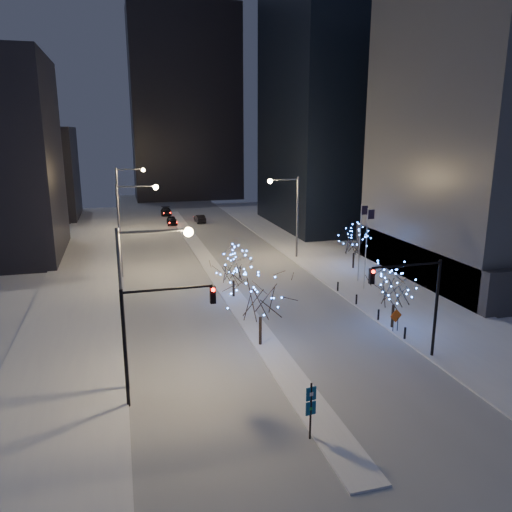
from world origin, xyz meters
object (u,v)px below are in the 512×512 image
object	(u,v)px
street_lamp_w_far	(125,191)
street_lamp_east	(290,206)
holiday_tree_plaza_near	(395,286)
wayfinding_sign	(311,405)
street_lamp_w_near	(140,286)
car_far	(166,211)
holiday_tree_median_near	(260,293)
car_near	(172,221)
holiday_tree_median_far	(233,266)
construction_sign	(396,318)
street_lamp_w_mid	(129,217)
traffic_signal_east	(417,294)
traffic_signal_west	(152,326)
car_mid	(200,219)
holiday_tree_plaza_far	(354,241)

from	to	relation	value
street_lamp_w_far	street_lamp_east	xyz separation A→B (m)	(19.02, -22.00, -0.05)
holiday_tree_plaza_near	wayfinding_sign	world-z (taller)	holiday_tree_plaza_near
street_lamp_w_near	holiday_tree_plaza_near	bearing A→B (deg)	12.58
car_far	holiday_tree_median_near	size ratio (longest dim) A/B	0.77
street_lamp_east	car_near	distance (m)	29.89
holiday_tree_median_far	construction_sign	size ratio (longest dim) A/B	2.71
street_lamp_w_mid	holiday_tree_median_near	world-z (taller)	street_lamp_w_mid
traffic_signal_east	wayfinding_sign	distance (m)	12.43
car_far	holiday_tree_median_near	world-z (taller)	holiday_tree_median_near
street_lamp_w_far	car_far	xyz separation A→B (m)	(7.44, 15.25, -5.81)
holiday_tree_median_far	traffic_signal_west	bearing A→B (deg)	-116.37
traffic_signal_east	holiday_tree_median_far	xyz separation A→B (m)	(-8.88, 16.14, -1.69)
traffic_signal_west	holiday_tree_plaza_near	xyz separation A→B (m)	(18.94, 6.34, -1.25)
traffic_signal_west	car_mid	xyz separation A→B (m)	(11.80, 57.71, -4.09)
car_mid	holiday_tree_plaza_near	world-z (taller)	holiday_tree_plaza_near
holiday_tree_plaza_near	wayfinding_sign	xyz separation A→B (m)	(-11.66, -12.01, -1.59)
street_lamp_w_mid	construction_sign	world-z (taller)	street_lamp_w_mid
street_lamp_w_far	car_near	size ratio (longest dim) A/B	2.46
car_near	holiday_tree_median_near	distance (m)	51.14
holiday_tree_median_near	holiday_tree_plaza_far	size ratio (longest dim) A/B	1.25
traffic_signal_west	car_mid	size ratio (longest dim) A/B	1.73
car_far	holiday_tree_median_far	xyz separation A→B (m)	(1.55, -50.12, 2.38)
traffic_signal_west	construction_sign	world-z (taller)	traffic_signal_west
street_lamp_east	street_lamp_w_far	bearing A→B (deg)	130.85
construction_sign	holiday_tree_plaza_far	bearing A→B (deg)	65.35
holiday_tree_median_far	car_far	bearing A→B (deg)	91.78
car_far	street_lamp_w_far	bearing A→B (deg)	-112.80
street_lamp_w_near	traffic_signal_east	distance (m)	17.99
street_lamp_w_mid	street_lamp_w_far	distance (m)	25.00
street_lamp_w_far	car_near	distance (m)	10.66
street_lamp_east	holiday_tree_plaza_far	bearing A→B (deg)	-51.27
street_lamp_w_mid	holiday_tree_median_near	size ratio (longest dim) A/B	1.63
car_mid	construction_sign	world-z (taller)	construction_sign
street_lamp_w_near	car_mid	distance (m)	57.35
street_lamp_w_mid	holiday_tree_median_near	distance (m)	22.82
street_lamp_w_near	wayfinding_sign	bearing A→B (deg)	-44.60
car_mid	car_far	world-z (taller)	car_far
holiday_tree_median_far	wayfinding_sign	distance (m)	22.86
wayfinding_sign	holiday_tree_median_near	bearing A→B (deg)	77.72
street_lamp_w_near	construction_sign	bearing A→B (deg)	10.41
holiday_tree_median_near	holiday_tree_plaza_near	world-z (taller)	holiday_tree_median_near
car_far	holiday_tree_median_far	distance (m)	50.20
car_mid	holiday_tree_plaza_far	xyz separation A→B (m)	(12.07, -34.37, 2.66)
holiday_tree_plaza_far	holiday_tree_plaza_near	bearing A→B (deg)	-106.17
holiday_tree_median_far	wayfinding_sign	xyz separation A→B (m)	(-1.22, -22.80, -1.15)
car_near	street_lamp_w_near	bearing A→B (deg)	-96.10
car_far	holiday_tree_median_near	bearing A→B (deg)	-85.87
street_lamp_w_mid	traffic_signal_west	bearing A→B (deg)	-88.94
car_near	car_far	xyz separation A→B (m)	(0.00, 10.30, -0.00)
traffic_signal_east	holiday_tree_plaza_near	bearing A→B (deg)	73.72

